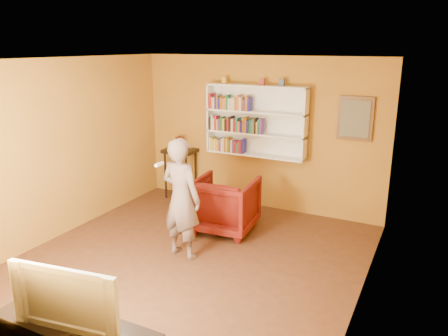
{
  "coord_description": "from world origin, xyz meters",
  "views": [
    {
      "loc": [
        2.86,
        -4.58,
        2.88
      ],
      "look_at": [
        0.19,
        0.75,
        1.18
      ],
      "focal_mm": 35.0,
      "sensor_mm": 36.0,
      "label": 1
    }
  ],
  "objects_px": {
    "ruby_lustre": "(180,140)",
    "person": "(181,199)",
    "console_table": "(180,158)",
    "armchair": "(225,204)",
    "bookshelf": "(257,121)",
    "television": "(72,294)"
  },
  "relations": [
    {
      "from": "bookshelf",
      "to": "console_table",
      "type": "relative_size",
      "value": 1.88
    },
    {
      "from": "ruby_lustre",
      "to": "television",
      "type": "xyz_separation_m",
      "value": [
        1.75,
        -4.5,
        -0.29
      ]
    },
    {
      "from": "ruby_lustre",
      "to": "armchair",
      "type": "distance_m",
      "value": 1.93
    },
    {
      "from": "ruby_lustre",
      "to": "person",
      "type": "xyz_separation_m",
      "value": [
        1.33,
        -2.08,
        -0.29
      ]
    },
    {
      "from": "ruby_lustre",
      "to": "person",
      "type": "bearing_deg",
      "value": -57.42
    },
    {
      "from": "console_table",
      "to": "television",
      "type": "relative_size",
      "value": 0.94
    },
    {
      "from": "ruby_lustre",
      "to": "armchair",
      "type": "relative_size",
      "value": 0.27
    },
    {
      "from": "bookshelf",
      "to": "console_table",
      "type": "height_order",
      "value": "bookshelf"
    },
    {
      "from": "bookshelf",
      "to": "console_table",
      "type": "distance_m",
      "value": 1.71
    },
    {
      "from": "person",
      "to": "television",
      "type": "bearing_deg",
      "value": 108.67
    },
    {
      "from": "bookshelf",
      "to": "person",
      "type": "distance_m",
      "value": 2.36
    },
    {
      "from": "console_table",
      "to": "ruby_lustre",
      "type": "relative_size",
      "value": 3.77
    },
    {
      "from": "console_table",
      "to": "armchair",
      "type": "bearing_deg",
      "value": -34.89
    },
    {
      "from": "armchair",
      "to": "television",
      "type": "height_order",
      "value": "television"
    },
    {
      "from": "bookshelf",
      "to": "armchair",
      "type": "bearing_deg",
      "value": -91.73
    },
    {
      "from": "person",
      "to": "ruby_lustre",
      "type": "bearing_deg",
      "value": -48.68
    },
    {
      "from": "bookshelf",
      "to": "ruby_lustre",
      "type": "relative_size",
      "value": 7.09
    },
    {
      "from": "television",
      "to": "bookshelf",
      "type": "bearing_deg",
      "value": 84.58
    },
    {
      "from": "ruby_lustre",
      "to": "person",
      "type": "relative_size",
      "value": 0.15
    },
    {
      "from": "person",
      "to": "television",
      "type": "relative_size",
      "value": 1.67
    },
    {
      "from": "console_table",
      "to": "person",
      "type": "xyz_separation_m",
      "value": [
        1.33,
        -2.08,
        0.06
      ]
    },
    {
      "from": "console_table",
      "to": "ruby_lustre",
      "type": "bearing_deg",
      "value": 135.0
    }
  ]
}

